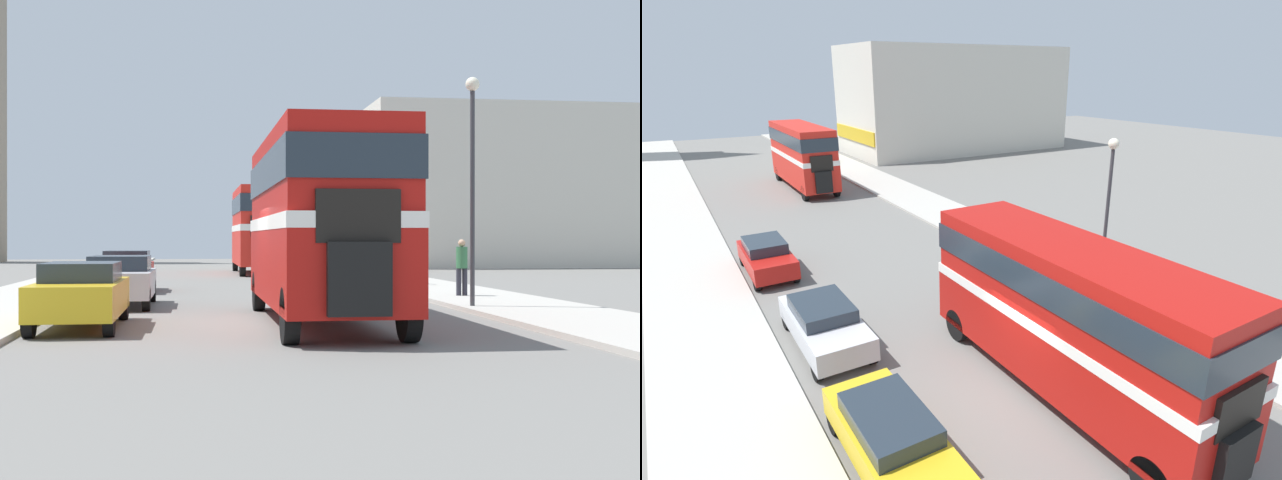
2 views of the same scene
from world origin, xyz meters
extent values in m
plane|color=slate|center=(0.00, 0.00, 0.00)|extent=(120.00, 120.00, 0.00)
cube|color=#B7B2A8|center=(6.75, 0.00, 0.06)|extent=(3.50, 120.00, 0.12)
cube|color=#B2140F|center=(1.00, -0.42, 1.25)|extent=(2.41, 9.03, 1.55)
cube|color=white|center=(1.00, -0.42, 2.17)|extent=(2.43, 9.08, 0.28)
cube|color=#B2140F|center=(1.00, -0.42, 3.16)|extent=(2.36, 8.85, 1.70)
cube|color=#232D38|center=(1.00, -0.42, 3.25)|extent=(2.43, 8.94, 0.76)
cube|color=black|center=(1.00, -5.03, 1.18)|extent=(1.08, 0.20, 1.24)
cube|color=black|center=(1.00, -4.90, 2.23)|extent=(1.45, 0.12, 0.90)
cylinder|color=black|center=(-0.06, -4.13, 0.50)|extent=(0.28, 1.00, 1.00)
cylinder|color=black|center=(2.07, -4.13, 0.50)|extent=(0.28, 1.00, 1.00)
cylinder|color=black|center=(-0.06, 3.20, 0.50)|extent=(0.28, 1.00, 1.00)
cylinder|color=black|center=(2.07, 3.20, 0.50)|extent=(0.28, 1.00, 1.00)
cube|color=red|center=(1.68, 27.06, 1.34)|extent=(2.35, 9.08, 1.73)
cube|color=white|center=(1.68, 27.06, 2.36)|extent=(2.38, 9.12, 0.31)
cube|color=red|center=(1.68, 27.06, 3.47)|extent=(2.30, 8.90, 1.89)
cube|color=#232D38|center=(1.68, 27.06, 3.56)|extent=(2.38, 8.99, 0.85)
cube|color=black|center=(1.68, 22.43, 1.25)|extent=(1.06, 0.20, 1.39)
cube|color=black|center=(1.68, 22.56, 2.43)|extent=(1.41, 0.12, 1.01)
cylinder|color=black|center=(0.65, 23.33, 0.50)|extent=(0.28, 1.00, 1.00)
cylinder|color=black|center=(2.72, 23.33, 0.50)|extent=(0.28, 1.00, 1.00)
cylinder|color=black|center=(0.65, 30.70, 0.50)|extent=(0.28, 1.00, 1.00)
cylinder|color=black|center=(2.72, 30.70, 0.50)|extent=(0.28, 1.00, 1.00)
cube|color=gold|center=(-4.01, -0.72, 0.63)|extent=(1.65, 4.44, 0.68)
cube|color=#232D38|center=(-4.01, -0.54, 1.16)|extent=(1.45, 2.31, 0.39)
cylinder|color=black|center=(-4.74, 1.06, 0.32)|extent=(0.20, 0.64, 0.64)
cylinder|color=black|center=(-3.29, 1.06, 0.32)|extent=(0.20, 0.64, 0.64)
cube|color=silver|center=(-3.69, 5.04, 0.63)|extent=(1.77, 4.28, 0.69)
cube|color=#232D38|center=(-3.69, 5.21, 1.17)|extent=(1.56, 2.23, 0.40)
cylinder|color=black|center=(-4.47, 3.34, 0.32)|extent=(0.20, 0.64, 0.64)
cylinder|color=black|center=(-2.90, 3.34, 0.32)|extent=(0.20, 0.64, 0.64)
cylinder|color=black|center=(-4.47, 6.73, 0.32)|extent=(0.20, 0.64, 0.64)
cylinder|color=black|center=(-2.90, 6.73, 0.32)|extent=(0.20, 0.64, 0.64)
cube|color=red|center=(-3.99, 11.93, 0.64)|extent=(1.68, 4.01, 0.71)
cube|color=#232D38|center=(-3.99, 12.09, 1.21)|extent=(1.48, 2.09, 0.42)
cylinder|color=black|center=(-4.73, 10.37, 0.32)|extent=(0.20, 0.64, 0.64)
cylinder|color=black|center=(-3.25, 10.37, 0.32)|extent=(0.20, 0.64, 0.64)
cylinder|color=black|center=(-4.73, 13.49, 0.32)|extent=(0.20, 0.64, 0.64)
cylinder|color=black|center=(-3.25, 13.49, 0.32)|extent=(0.20, 0.64, 0.64)
cylinder|color=#282833|center=(6.22, 6.43, 0.53)|extent=(0.15, 0.15, 0.82)
cylinder|color=#282833|center=(6.41, 6.43, 0.53)|extent=(0.15, 0.15, 0.82)
cylinder|color=#336B42|center=(6.32, 6.43, 1.27)|extent=(0.34, 0.34, 0.65)
sphere|color=tan|center=(6.32, 6.43, 1.70)|extent=(0.22, 0.22, 0.22)
torus|color=black|center=(6.83, 12.69, 0.48)|extent=(0.05, 0.71, 0.71)
torus|color=black|center=(6.83, 13.74, 0.48)|extent=(0.05, 0.71, 0.71)
cylinder|color=black|center=(6.83, 13.21, 0.62)|extent=(0.04, 1.06, 0.34)
cylinder|color=black|center=(6.83, 13.59, 0.69)|extent=(0.04, 0.04, 0.43)
cylinder|color=#38383D|center=(5.36, 2.45, 2.87)|extent=(0.12, 0.12, 5.50)
sphere|color=#EFEACC|center=(5.36, 2.45, 5.80)|extent=(0.36, 0.36, 0.36)
cube|color=beige|center=(20.19, 37.16, 5.11)|extent=(21.79, 10.23, 10.22)
cube|color=gold|center=(9.24, 37.16, 2.25)|extent=(0.12, 9.72, 1.23)
camera|label=1|loc=(-1.74, -19.54, 1.86)|focal=50.00mm
camera|label=2|loc=(-7.27, -8.68, 8.06)|focal=28.00mm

